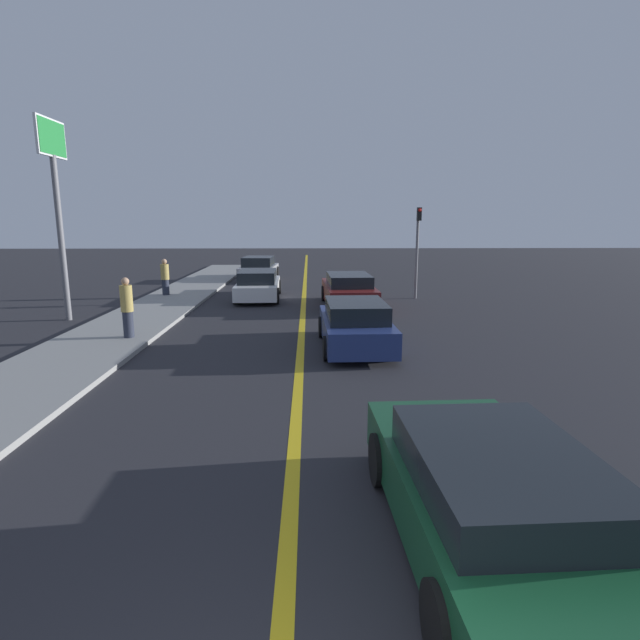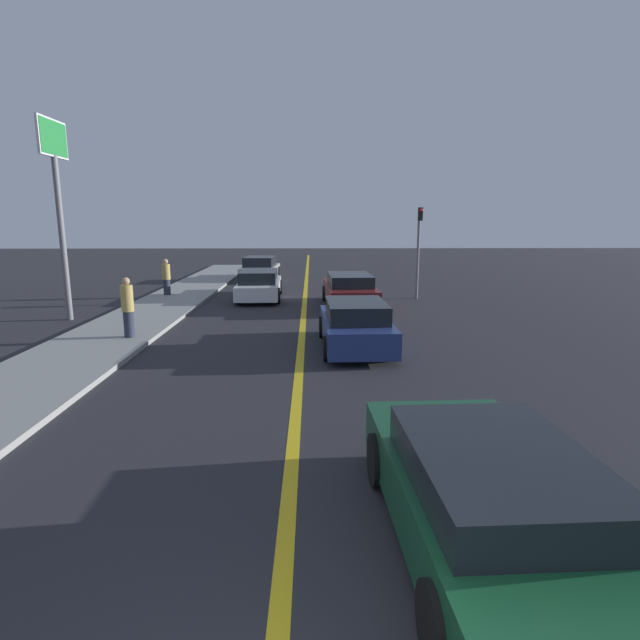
{
  "view_description": "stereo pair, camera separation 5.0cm",
  "coord_description": "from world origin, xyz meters",
  "px_view_note": "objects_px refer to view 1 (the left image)",
  "views": [
    {
      "loc": [
        0.24,
        -1.52,
        3.37
      ],
      "look_at": [
        0.49,
        9.9,
        1.08
      ],
      "focal_mm": 28.0,
      "sensor_mm": 36.0,
      "label": 1
    },
    {
      "loc": [
        0.29,
        -1.52,
        3.37
      ],
      "look_at": [
        0.49,
        9.9,
        1.08
      ],
      "focal_mm": 28.0,
      "sensor_mm": 36.0,
      "label": 2
    }
  ],
  "objects_px": {
    "car_near_right_lane": "(492,497)",
    "traffic_light": "(417,243)",
    "car_far_distant": "(348,290)",
    "car_ahead_center": "(355,325)",
    "car_parked_left_lot": "(258,285)",
    "roadside_sign": "(55,175)",
    "car_oncoming_far": "(259,269)",
    "pedestrian_far_standing": "(127,308)",
    "pedestrian_by_sign": "(165,277)"
  },
  "relations": [
    {
      "from": "car_parked_left_lot",
      "to": "traffic_light",
      "type": "relative_size",
      "value": 1.18
    },
    {
      "from": "car_ahead_center",
      "to": "car_parked_left_lot",
      "type": "bearing_deg",
      "value": 110.37
    },
    {
      "from": "pedestrian_far_standing",
      "to": "roadside_sign",
      "type": "bearing_deg",
      "value": 135.06
    },
    {
      "from": "car_far_distant",
      "to": "car_ahead_center",
      "type": "bearing_deg",
      "value": -94.93
    },
    {
      "from": "pedestrian_far_standing",
      "to": "car_oncoming_far",
      "type": "bearing_deg",
      "value": 81.3
    },
    {
      "from": "car_parked_left_lot",
      "to": "roadside_sign",
      "type": "xyz_separation_m",
      "value": [
        -6.07,
        -4.57,
        4.21
      ]
    },
    {
      "from": "pedestrian_far_standing",
      "to": "car_parked_left_lot",
      "type": "bearing_deg",
      "value": 69.57
    },
    {
      "from": "pedestrian_far_standing",
      "to": "traffic_light",
      "type": "distance_m",
      "value": 12.5
    },
    {
      "from": "car_far_distant",
      "to": "pedestrian_far_standing",
      "type": "distance_m",
      "value": 8.76
    },
    {
      "from": "pedestrian_by_sign",
      "to": "pedestrian_far_standing",
      "type": "bearing_deg",
      "value": -81.29
    },
    {
      "from": "pedestrian_by_sign",
      "to": "roadside_sign",
      "type": "height_order",
      "value": "roadside_sign"
    },
    {
      "from": "car_oncoming_far",
      "to": "traffic_light",
      "type": "bearing_deg",
      "value": -39.46
    },
    {
      "from": "car_oncoming_far",
      "to": "roadside_sign",
      "type": "relative_size",
      "value": 0.6
    },
    {
      "from": "car_ahead_center",
      "to": "pedestrian_by_sign",
      "type": "bearing_deg",
      "value": 128.47
    },
    {
      "from": "car_oncoming_far",
      "to": "roadside_sign",
      "type": "height_order",
      "value": "roadside_sign"
    },
    {
      "from": "car_oncoming_far",
      "to": "pedestrian_far_standing",
      "type": "height_order",
      "value": "pedestrian_far_standing"
    },
    {
      "from": "pedestrian_far_standing",
      "to": "pedestrian_by_sign",
      "type": "xyz_separation_m",
      "value": [
        -1.26,
        8.21,
        -0.06
      ]
    },
    {
      "from": "car_near_right_lane",
      "to": "pedestrian_far_standing",
      "type": "distance_m",
      "value": 11.6
    },
    {
      "from": "car_near_right_lane",
      "to": "car_far_distant",
      "type": "distance_m",
      "value": 14.97
    },
    {
      "from": "car_parked_left_lot",
      "to": "car_oncoming_far",
      "type": "height_order",
      "value": "car_oncoming_far"
    },
    {
      "from": "car_ahead_center",
      "to": "car_oncoming_far",
      "type": "height_order",
      "value": "car_oncoming_far"
    },
    {
      "from": "car_near_right_lane",
      "to": "car_oncoming_far",
      "type": "distance_m",
      "value": 24.34
    },
    {
      "from": "car_far_distant",
      "to": "car_near_right_lane",
      "type": "bearing_deg",
      "value": -90.94
    },
    {
      "from": "car_parked_left_lot",
      "to": "pedestrian_far_standing",
      "type": "xyz_separation_m",
      "value": [
        -2.89,
        -7.75,
        0.36
      ]
    },
    {
      "from": "car_ahead_center",
      "to": "car_parked_left_lot",
      "type": "distance_m",
      "value": 9.27
    },
    {
      "from": "car_oncoming_far",
      "to": "car_near_right_lane",
      "type": "bearing_deg",
      "value": -75.63
    },
    {
      "from": "car_ahead_center",
      "to": "roadside_sign",
      "type": "relative_size",
      "value": 0.62
    },
    {
      "from": "car_far_distant",
      "to": "roadside_sign",
      "type": "height_order",
      "value": "roadside_sign"
    },
    {
      "from": "car_ahead_center",
      "to": "roadside_sign",
      "type": "distance_m",
      "value": 11.15
    },
    {
      "from": "traffic_light",
      "to": "roadside_sign",
      "type": "height_order",
      "value": "roadside_sign"
    },
    {
      "from": "car_parked_left_lot",
      "to": "car_far_distant",
      "type": "bearing_deg",
      "value": -30.37
    },
    {
      "from": "car_far_distant",
      "to": "pedestrian_far_standing",
      "type": "height_order",
      "value": "pedestrian_far_standing"
    },
    {
      "from": "roadside_sign",
      "to": "car_far_distant",
      "type": "bearing_deg",
      "value": 14.34
    },
    {
      "from": "car_oncoming_far",
      "to": "traffic_light",
      "type": "xyz_separation_m",
      "value": [
        7.53,
        -6.93,
        1.75
      ]
    },
    {
      "from": "car_near_right_lane",
      "to": "traffic_light",
      "type": "distance_m",
      "value": 17.27
    },
    {
      "from": "car_oncoming_far",
      "to": "roadside_sign",
      "type": "xyz_separation_m",
      "value": [
        -5.41,
        -11.43,
        4.17
      ]
    },
    {
      "from": "car_far_distant",
      "to": "pedestrian_by_sign",
      "type": "distance_m",
      "value": 8.31
    },
    {
      "from": "roadside_sign",
      "to": "pedestrian_by_sign",
      "type": "bearing_deg",
      "value": 69.13
    },
    {
      "from": "car_near_right_lane",
      "to": "traffic_light",
      "type": "xyz_separation_m",
      "value": [
        2.81,
        16.95,
        1.8
      ]
    },
    {
      "from": "car_far_distant",
      "to": "car_oncoming_far",
      "type": "xyz_separation_m",
      "value": [
        -4.42,
        8.92,
        0.01
      ]
    },
    {
      "from": "pedestrian_far_standing",
      "to": "pedestrian_by_sign",
      "type": "height_order",
      "value": "pedestrian_far_standing"
    },
    {
      "from": "pedestrian_by_sign",
      "to": "roadside_sign",
      "type": "bearing_deg",
      "value": -110.87
    },
    {
      "from": "car_far_distant",
      "to": "roadside_sign",
      "type": "bearing_deg",
      "value": -167.76
    },
    {
      "from": "car_oncoming_far",
      "to": "car_far_distant",
      "type": "bearing_deg",
      "value": -60.44
    },
    {
      "from": "car_ahead_center",
      "to": "pedestrian_far_standing",
      "type": "relative_size",
      "value": 2.39
    },
    {
      "from": "car_far_distant",
      "to": "car_parked_left_lot",
      "type": "height_order",
      "value": "car_far_distant"
    },
    {
      "from": "car_oncoming_far",
      "to": "traffic_light",
      "type": "relative_size",
      "value": 1.01
    },
    {
      "from": "car_oncoming_far",
      "to": "pedestrian_far_standing",
      "type": "bearing_deg",
      "value": -95.51
    },
    {
      "from": "car_near_right_lane",
      "to": "car_ahead_center",
      "type": "bearing_deg",
      "value": 92.01
    },
    {
      "from": "car_parked_left_lot",
      "to": "roadside_sign",
      "type": "bearing_deg",
      "value": -144.7
    }
  ]
}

